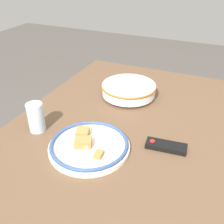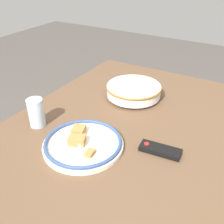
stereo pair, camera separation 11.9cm
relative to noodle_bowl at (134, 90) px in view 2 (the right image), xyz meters
The scene contains 5 objects.
dining_table 0.33m from the noodle_bowl, 26.19° to the left, with size 1.39×1.08×0.74m.
noodle_bowl is the anchor object (origin of this frame).
food_plate 0.47m from the noodle_bowl, ahead, with size 0.32×0.32×0.05m.
tv_remote 0.45m from the noodle_bowl, 39.57° to the left, with size 0.07×0.16×0.02m.
drinking_glass 0.51m from the noodle_bowl, 29.07° to the right, with size 0.07×0.07×0.13m.
Camera 2 is at (0.83, 0.39, 1.40)m, focal length 42.00 mm.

